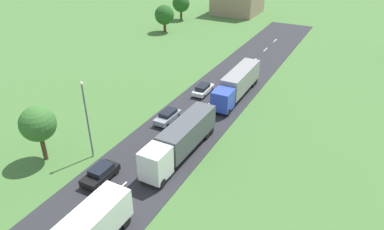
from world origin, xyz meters
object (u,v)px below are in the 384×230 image
(car_third, at_px, (100,173))
(truck_second, at_px, (181,139))
(tree_pine, at_px, (38,124))
(truck_third, at_px, (238,83))
(lamppost_second, at_px, (87,117))
(tree_maple, at_px, (181,3))
(tree_elm, at_px, (164,15))
(car_fifth, at_px, (203,89))
(car_fourth, at_px, (168,116))

(car_third, bearing_deg, truck_second, 55.98)
(tree_pine, bearing_deg, truck_second, 30.13)
(truck_third, xyz_separation_m, tree_pine, (-12.69, -24.01, 2.22))
(lamppost_second, xyz_separation_m, tree_pine, (-4.18, -2.74, -0.54))
(tree_maple, xyz_separation_m, tree_elm, (2.19, -11.67, -0.25))
(car_fifth, bearing_deg, car_third, -90.81)
(tree_maple, bearing_deg, car_third, -67.99)
(car_third, distance_m, lamppost_second, 6.04)
(truck_second, height_order, lamppost_second, lamppost_second)
(truck_third, relative_size, car_third, 3.25)
(truck_second, bearing_deg, tree_pine, -149.87)
(truck_second, height_order, tree_maple, tree_maple)
(truck_third, distance_m, car_fifth, 5.16)
(car_third, distance_m, car_fourth, 13.00)
(car_fifth, distance_m, lamppost_second, 20.43)
(car_fourth, xyz_separation_m, tree_maple, (-24.13, 46.96, 3.27))
(car_fourth, bearing_deg, car_fifth, 87.42)
(truck_third, relative_size, car_fifth, 3.08)
(truck_third, bearing_deg, car_third, -101.83)
(car_fifth, bearing_deg, tree_pine, -109.61)
(truck_second, relative_size, tree_elm, 2.05)
(car_fifth, bearing_deg, car_fourth, -92.58)
(lamppost_second, distance_m, tree_maple, 60.85)
(truck_third, distance_m, car_fourth, 12.24)
(car_fourth, distance_m, lamppost_second, 11.53)
(truck_third, height_order, tree_pine, tree_pine)
(car_fifth, xyz_separation_m, lamppost_second, (-3.80, -19.66, 4.09))
(tree_maple, bearing_deg, lamppost_second, -70.05)
(car_third, height_order, lamppost_second, lamppost_second)
(truck_third, relative_size, tree_pine, 2.08)
(car_fifth, xyz_separation_m, tree_maple, (-24.56, 37.54, 3.27))
(truck_second, distance_m, lamppost_second, 10.00)
(truck_third, relative_size, tree_elm, 2.16)
(truck_third, relative_size, lamppost_second, 1.47)
(truck_second, distance_m, truck_third, 16.68)
(car_fourth, height_order, tree_pine, tree_pine)
(lamppost_second, xyz_separation_m, tree_maple, (-20.76, 57.20, -0.82))
(lamppost_second, relative_size, tree_maple, 1.41)
(car_third, relative_size, car_fourth, 0.97)
(truck_second, bearing_deg, tree_elm, 123.41)
(car_third, bearing_deg, truck_third, 78.17)
(tree_maple, height_order, tree_elm, tree_maple)
(truck_third, xyz_separation_m, car_fifth, (-4.71, -1.61, -1.33))
(truck_second, xyz_separation_m, car_fourth, (-5.07, 5.65, -1.32))
(lamppost_second, relative_size, tree_elm, 1.46)
(car_fifth, bearing_deg, lamppost_second, -100.93)
(truck_second, bearing_deg, tree_maple, 119.03)
(tree_elm, bearing_deg, lamppost_second, -67.81)
(car_fifth, distance_m, tree_elm, 34.33)
(truck_second, relative_size, car_third, 3.08)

